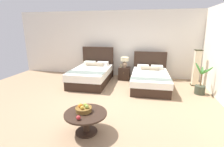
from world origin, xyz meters
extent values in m
cube|color=#A08161|center=(0.00, 0.00, -0.01)|extent=(9.94, 9.57, 0.02)
cube|color=silver|center=(0.00, 2.98, 1.41)|extent=(9.94, 0.12, 2.82)
cube|color=#302017|center=(-1.12, 1.57, 0.16)|extent=(1.33, 2.06, 0.32)
cube|color=white|center=(-1.12, 1.57, 0.45)|extent=(1.37, 2.10, 0.26)
cube|color=#302017|center=(-1.14, 2.62, 0.66)|extent=(1.37, 0.09, 1.31)
cube|color=white|center=(-1.42, 2.32, 0.65)|extent=(0.47, 0.31, 0.14)
cube|color=white|center=(-0.85, 2.33, 0.65)|extent=(0.47, 0.31, 0.14)
cylinder|color=tan|center=(-1.13, 2.09, 0.66)|extent=(0.71, 0.17, 0.15)
cube|color=slate|center=(-1.11, 0.99, 0.59)|extent=(1.36, 0.44, 0.01)
cube|color=#302017|center=(1.12, 1.57, 0.15)|extent=(1.29, 2.14, 0.30)
cube|color=white|center=(1.12, 1.57, 0.41)|extent=(1.33, 2.18, 0.21)
cube|color=#302017|center=(1.10, 2.66, 0.58)|extent=(1.32, 0.09, 1.16)
cube|color=white|center=(0.83, 2.36, 0.59)|extent=(0.45, 0.31, 0.14)
cube|color=white|center=(1.38, 2.37, 0.59)|extent=(0.45, 0.31, 0.14)
cylinder|color=tan|center=(1.11, 2.13, 0.59)|extent=(0.69, 0.16, 0.15)
cube|color=slate|center=(1.13, 0.88, 0.52)|extent=(1.31, 0.36, 0.01)
cube|color=#302017|center=(0.07, 2.34, 0.26)|extent=(0.46, 0.39, 0.53)
sphere|color=tan|center=(0.07, 2.13, 0.34)|extent=(0.02, 0.02, 0.02)
cylinder|color=tan|center=(0.07, 2.36, 0.54)|extent=(0.15, 0.15, 0.02)
ellipsoid|color=tan|center=(0.07, 2.36, 0.65)|extent=(0.20, 0.20, 0.20)
cylinder|color=#99844C|center=(0.07, 2.36, 0.77)|extent=(0.02, 0.02, 0.04)
cylinder|color=beige|center=(0.07, 2.36, 0.87)|extent=(0.33, 0.33, 0.16)
cylinder|color=gray|center=(-0.07, 2.30, 0.59)|extent=(0.10, 0.10, 0.12)
torus|color=gray|center=(-0.07, 2.30, 0.66)|extent=(0.10, 0.10, 0.01)
cylinder|color=#302017|center=(-0.16, -1.53, 0.01)|extent=(0.46, 0.46, 0.02)
cylinder|color=#302017|center=(-0.16, -1.53, 0.20)|extent=(0.13, 0.13, 0.41)
cylinder|color=#302017|center=(-0.16, -1.53, 0.43)|extent=(0.86, 0.86, 0.04)
cylinder|color=brown|center=(-0.21, -1.49, 0.49)|extent=(0.32, 0.32, 0.08)
torus|color=brown|center=(-0.21, -1.49, 0.53)|extent=(0.34, 0.34, 0.02)
sphere|color=orange|center=(-0.28, -1.49, 0.57)|extent=(0.09, 0.09, 0.09)
sphere|color=gold|center=(-0.22, -1.56, 0.56)|extent=(0.07, 0.07, 0.07)
sphere|color=#8FA845|center=(-0.14, -1.50, 0.56)|extent=(0.08, 0.08, 0.08)
sphere|color=#92B23B|center=(-0.21, -1.42, 0.56)|extent=(0.07, 0.07, 0.07)
sphere|color=red|center=(-0.19, -1.81, 0.48)|extent=(0.08, 0.08, 0.08)
cube|color=#2A2A15|center=(2.78, 2.17, 0.01)|extent=(0.25, 0.25, 0.03)
cube|color=beige|center=(2.78, 2.17, 0.67)|extent=(0.21, 0.21, 1.29)
cube|color=#2A2A15|center=(2.78, 2.17, 1.33)|extent=(0.25, 0.25, 0.02)
cylinder|color=#3B4131|center=(2.72, 1.26, 0.14)|extent=(0.32, 0.32, 0.28)
cylinder|color=brown|center=(2.72, 1.26, 0.48)|extent=(0.04, 0.04, 0.39)
ellipsoid|color=#3F8134|center=(2.87, 1.26, 0.79)|extent=(0.34, 0.07, 0.29)
ellipsoid|color=#3F8134|center=(2.76, 1.38, 0.77)|extent=(0.12, 0.29, 0.25)
ellipsoid|color=#3F8134|center=(2.62, 1.33, 0.84)|extent=(0.24, 0.21, 0.38)
ellipsoid|color=#3F8134|center=(2.63, 1.17, 0.78)|extent=(0.22, 0.24, 0.28)
ellipsoid|color=#3F8134|center=(2.74, 1.15, 0.78)|extent=(0.09, 0.26, 0.26)
camera|label=1|loc=(1.01, -4.42, 2.08)|focal=27.06mm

